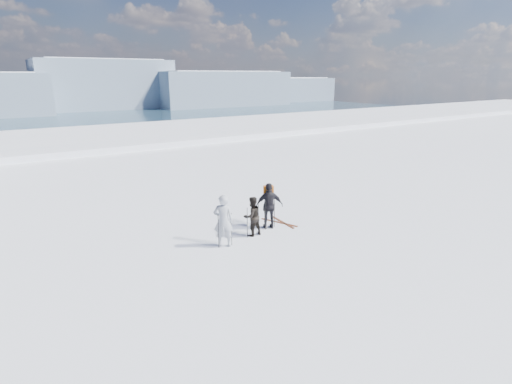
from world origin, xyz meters
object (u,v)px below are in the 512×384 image
skier_grey (223,221)px  skier_dark (252,216)px  skier_pack (269,206)px  skis_loose (281,222)px

skier_grey → skier_dark: bearing=-136.2°
skier_pack → skier_grey: bearing=39.5°
skis_loose → skier_dark: bearing=-163.7°
skier_grey → skis_loose: 3.32m
skier_dark → skis_loose: skier_dark is taller
skier_grey → skier_pack: (2.34, 0.53, -0.03)m
skier_grey → skier_dark: skier_grey is taller
skier_pack → skis_loose: skier_pack is taller
skier_dark → skis_loose: (1.72, 0.51, -0.75)m
skier_pack → skis_loose: size_ratio=1.08×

